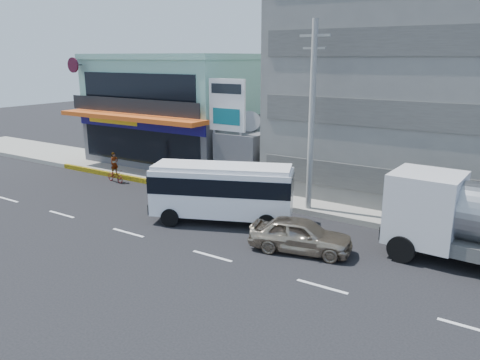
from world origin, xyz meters
name	(u,v)px	position (x,y,z in m)	size (l,w,h in m)	color
ground	(128,233)	(0.00, 0.00, 0.00)	(120.00, 120.00, 0.00)	black
sidewalk	(308,198)	(5.00, 9.50, 0.15)	(70.00, 5.00, 0.30)	gray
shop_building	(183,111)	(-8.00, 13.95, 4.00)	(12.40, 11.70, 8.00)	#48484D
concrete_building	(429,77)	(10.00, 15.00, 7.00)	(16.00, 12.00, 14.00)	slate
gap_structure	(257,155)	(0.00, 12.00, 1.75)	(3.00, 6.00, 3.50)	#48484D
satellite_dish	(249,130)	(0.00, 11.00, 3.58)	(1.50, 1.50, 0.15)	slate
billboard	(227,111)	(-0.50, 9.20, 4.93)	(2.60, 0.18, 6.90)	gray
utility_pole_near	(312,118)	(6.00, 7.40, 5.15)	(1.60, 0.30, 10.00)	#999993
minibus	(222,188)	(2.89, 3.76, 1.77)	(7.42, 4.83, 2.97)	white
sedan	(301,235)	(7.89, 2.51, 0.75)	(1.78, 4.42, 1.51)	tan
motorcycle_rider	(115,172)	(-7.67, 6.27, 0.67)	(1.65, 0.76, 2.03)	#4D0B0C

